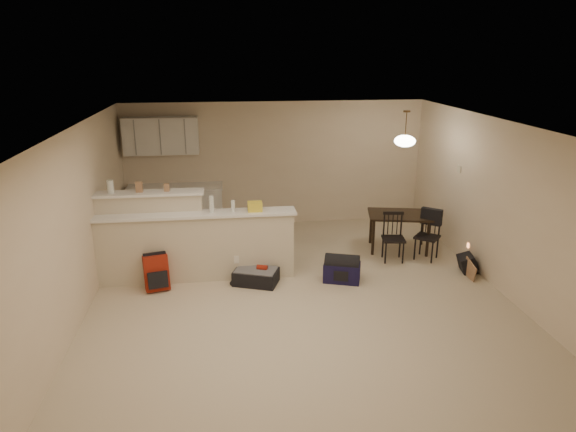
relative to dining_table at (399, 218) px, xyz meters
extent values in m
plane|color=beige|center=(-2.03, -1.71, -0.60)|extent=(7.00, 7.00, 0.00)
plane|color=white|center=(-2.03, -1.71, 1.90)|extent=(7.00, 7.00, 0.00)
cube|color=beige|center=(-2.03, 1.79, 0.65)|extent=(6.00, 0.02, 2.50)
cube|color=beige|center=(-2.03, -5.21, 0.65)|extent=(6.00, 0.02, 2.50)
cube|color=beige|center=(-5.03, -1.71, 0.65)|extent=(0.02, 7.00, 2.50)
cube|color=beige|center=(0.97, -1.71, 0.65)|extent=(0.02, 7.00, 2.50)
cube|color=beige|center=(-3.53, -0.81, -0.07)|extent=(3.00, 0.28, 1.05)
cube|color=white|center=(-3.53, -0.81, 0.47)|extent=(3.08, 0.38, 0.04)
cube|color=beige|center=(-4.23, -0.59, 0.08)|extent=(1.60, 0.24, 1.35)
cube|color=white|center=(-4.23, -0.59, 0.77)|extent=(1.68, 0.34, 0.04)
cube|color=white|center=(-4.23, 1.61, 1.30)|extent=(1.40, 0.34, 0.70)
cube|color=white|center=(-4.03, 1.48, -0.15)|extent=(1.80, 0.60, 0.90)
cube|color=beige|center=(0.95, -0.16, 0.90)|extent=(0.02, 0.12, 0.12)
cylinder|color=silver|center=(-4.78, -0.59, 0.89)|extent=(0.10, 0.10, 0.20)
cube|color=#99704F|center=(-4.36, -0.59, 0.87)|extent=(0.10, 0.07, 0.16)
cube|color=#99704F|center=(-3.95, -0.59, 0.85)|extent=(0.08, 0.06, 0.12)
cylinder|color=silver|center=(-3.28, -0.81, 0.62)|extent=(0.07, 0.07, 0.26)
cylinder|color=silver|center=(-2.96, -0.81, 0.58)|extent=(0.06, 0.06, 0.18)
cube|color=#99704F|center=(-2.62, -0.81, 0.56)|extent=(0.22, 0.18, 0.14)
cube|color=black|center=(0.00, 0.00, 0.06)|extent=(1.21, 0.94, 0.04)
cylinder|color=black|center=(-0.52, -0.18, -0.28)|extent=(0.05, 0.05, 0.64)
cylinder|color=black|center=(0.40, -0.38, -0.28)|extent=(0.05, 0.05, 0.64)
cylinder|color=black|center=(-0.40, 0.38, -0.28)|extent=(0.05, 0.05, 0.64)
cylinder|color=black|center=(0.52, 0.18, -0.28)|extent=(0.05, 0.05, 0.64)
cylinder|color=brown|center=(0.00, 0.00, 1.65)|extent=(0.02, 0.02, 0.50)
cylinder|color=brown|center=(0.00, 0.00, 1.88)|extent=(0.12, 0.12, 0.03)
ellipsoid|color=white|center=(0.00, 0.00, 1.38)|extent=(0.36, 0.36, 0.20)
cube|color=black|center=(-2.64, -1.10, -0.49)|extent=(0.76, 0.63, 0.22)
cube|color=maroon|center=(-4.14, -1.10, -0.33)|extent=(0.40, 0.30, 0.53)
cube|color=#151238|center=(-1.31, -1.19, -0.44)|extent=(0.63, 0.46, 0.30)
cube|color=black|center=(0.80, -1.10, -0.46)|extent=(0.28, 0.35, 0.28)
cube|color=#99704F|center=(0.73, -1.33, -0.46)|extent=(0.02, 0.37, 0.28)
camera|label=1|loc=(-3.08, -8.36, 2.86)|focal=32.00mm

